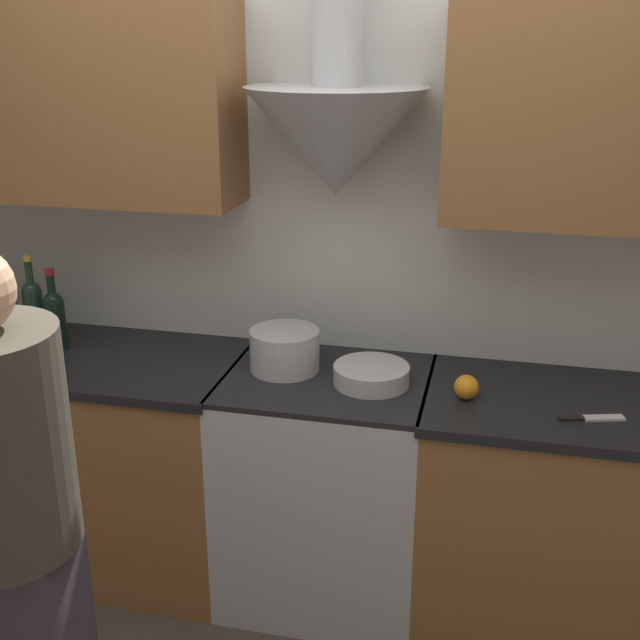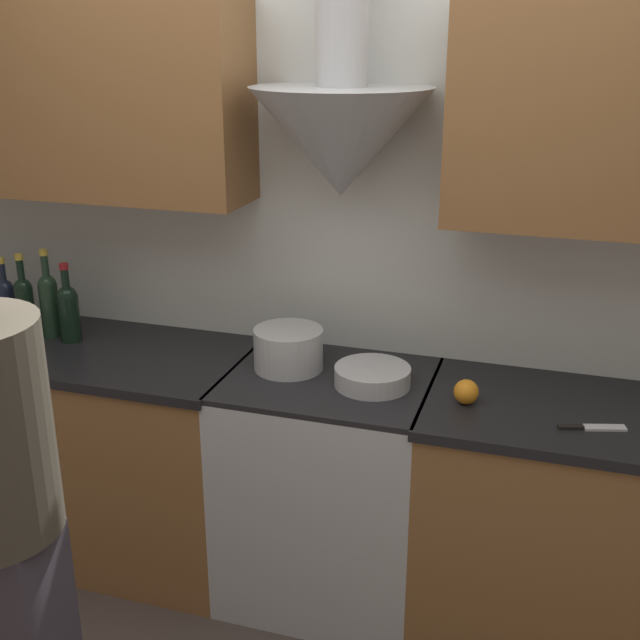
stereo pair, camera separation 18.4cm
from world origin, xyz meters
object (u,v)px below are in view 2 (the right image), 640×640
(mixing_bowl, at_px, (372,376))
(stove_range, at_px, (328,486))
(wine_bottle_6, at_px, (69,310))
(wine_bottle_4, at_px, (25,303))
(wine_bottle_3, at_px, (6,303))
(wine_bottle_5, at_px, (49,302))
(orange_fruit, at_px, (466,392))
(stock_pot, at_px, (288,349))

(mixing_bowl, bearing_deg, stove_range, 173.75)
(wine_bottle_6, distance_m, mixing_bowl, 1.23)
(wine_bottle_4, relative_size, wine_bottle_6, 1.07)
(wine_bottle_3, bearing_deg, wine_bottle_5, 5.44)
(wine_bottle_5, bearing_deg, wine_bottle_3, -174.56)
(stove_range, bearing_deg, mixing_bowl, -6.25)
(wine_bottle_4, bearing_deg, wine_bottle_5, 13.99)
(wine_bottle_6, distance_m, orange_fruit, 1.56)
(stove_range, bearing_deg, wine_bottle_5, 177.13)
(wine_bottle_3, relative_size, wine_bottle_4, 0.93)
(wine_bottle_3, relative_size, wine_bottle_6, 0.99)
(stove_range, height_order, wine_bottle_5, wine_bottle_5)
(wine_bottle_6, bearing_deg, mixing_bowl, -2.58)
(wine_bottle_4, height_order, orange_fruit, wine_bottle_4)
(stove_range, bearing_deg, wine_bottle_6, 177.97)
(orange_fruit, bearing_deg, stove_range, 172.64)
(stock_pot, bearing_deg, wine_bottle_5, 178.70)
(wine_bottle_5, bearing_deg, mixing_bowl, -3.28)
(mixing_bowl, bearing_deg, orange_fruit, -7.91)
(wine_bottle_3, height_order, orange_fruit, wine_bottle_3)
(wine_bottle_5, distance_m, stock_pot, 1.01)
(stove_range, height_order, wine_bottle_6, wine_bottle_6)
(wine_bottle_3, xyz_separation_m, wine_bottle_4, (0.09, -0.01, 0.01))
(wine_bottle_3, distance_m, wine_bottle_4, 0.09)
(wine_bottle_4, distance_m, wine_bottle_6, 0.20)
(stove_range, distance_m, stock_pot, 0.54)
(wine_bottle_4, distance_m, stock_pot, 1.10)
(wine_bottle_3, bearing_deg, wine_bottle_4, -3.81)
(mixing_bowl, distance_m, orange_fruit, 0.33)
(wine_bottle_3, distance_m, stock_pot, 1.19)
(stock_pot, bearing_deg, wine_bottle_3, 179.77)
(wine_bottle_4, height_order, stock_pot, wine_bottle_4)
(wine_bottle_5, relative_size, wine_bottle_6, 1.13)
(wine_bottle_3, height_order, wine_bottle_6, wine_bottle_6)
(wine_bottle_6, xyz_separation_m, orange_fruit, (1.55, -0.10, -0.09))
(wine_bottle_3, relative_size, stock_pot, 1.25)
(stove_range, height_order, wine_bottle_4, wine_bottle_4)
(stock_pot, bearing_deg, wine_bottle_6, 179.87)
(wine_bottle_5, xyz_separation_m, orange_fruit, (1.65, -0.12, -0.10))
(wine_bottle_6, bearing_deg, stove_range, -2.03)
(stove_range, xyz_separation_m, wine_bottle_5, (-1.17, 0.06, 0.58))
(stove_range, bearing_deg, wine_bottle_3, 178.29)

